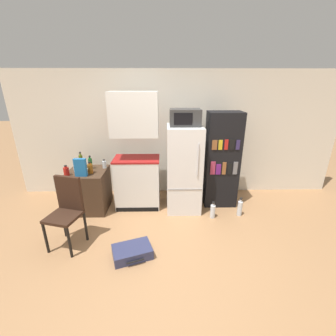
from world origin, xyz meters
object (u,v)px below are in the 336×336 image
Objects in this scene: bottle_amber_beer at (90,168)px; bowl at (84,170)px; kitchen_hutch at (136,157)px; microwave at (185,117)px; bottle_olive_oil at (81,160)px; water_bottle_middle at (213,211)px; bottle_milk_white at (75,166)px; suitcase_large_flat at (132,252)px; water_bottle_front at (240,208)px; cereal_box at (80,168)px; bookshelf at (222,160)px; bottle_green_tall at (90,163)px; bottle_ketchup_red at (66,171)px; side_table at (89,190)px; chair at (67,206)px; refrigerator at (184,169)px; bottle_clear_short at (104,164)px.

bowl is (-0.15, 0.11, -0.07)m from bottle_amber_beer.
kitchen_hutch is 4.12× the size of microwave.
bottle_olive_oil is at bearing 172.31° from microwave.
water_bottle_middle is (2.36, -0.63, -0.72)m from bottle_olive_oil.
bottle_milk_white is 0.35× the size of suitcase_large_flat.
bottle_olive_oil is at bearing 168.67° from water_bottle_front.
water_bottle_middle is (2.20, -0.15, -0.75)m from cereal_box.
microwave is at bearing 141.70° from water_bottle_middle.
bottle_milk_white is (-2.59, -0.13, -0.05)m from bookshelf.
bottle_olive_oil is 0.80× the size of water_bottle_front.
bottle_green_tall is 0.17m from bowl.
bottle_olive_oil is (-2.58, 0.12, -0.02)m from bookshelf.
bookshelf is at bearing 7.25° from bottle_ketchup_red.
side_table is 0.48m from bottle_green_tall.
bowl is 0.99m from chair.
kitchen_hutch reaches higher than bottle_green_tall.
kitchen_hutch is 1.07m from bottle_milk_white.
suitcase_large_flat is at bearing -53.99° from side_table.
bookshelf is 2.69m from bottle_ketchup_red.
cereal_box is (-0.01, -0.22, 0.51)m from side_table.
side_table is at bearing 170.40° from water_bottle_middle.
kitchen_hutch is 3.53× the size of suitcase_large_flat.
cereal_box reaches higher than bottle_olive_oil.
suitcase_large_flat is (-0.78, -1.29, -0.69)m from refrigerator.
bottle_clear_short is at bearing 32.71° from bottle_ketchup_red.
chair reaches higher than suitcase_large_flat.
bottle_clear_short is 1.24× the size of bowl.
cereal_box reaches higher than bottle_green_tall.
bottle_milk_white is at bearing 177.48° from bowl.
bottle_olive_oil is 2.98m from water_bottle_front.
bottle_olive_oil reaches higher than side_table.
side_table is at bearing -179.62° from refrigerator.
bottle_olive_oil reaches higher than water_bottle_front.
bottle_milk_white is 1.03m from chair.
suitcase_large_flat is 1.55m from water_bottle_middle.
cereal_box is at bearing -172.24° from microwave.
refrigerator is (1.71, 0.01, 0.39)m from side_table.
bottle_amber_beer reaches higher than water_bottle_middle.
bottle_clear_short is 0.54× the size of cereal_box.
refrigerator is 5.60× the size of bottle_olive_oil.
kitchen_hutch reaches higher than bottle_ketchup_red.
cereal_box reaches higher than side_table.
water_bottle_middle is at bearing -112.89° from bookshelf.
cereal_box is at bearing -92.19° from side_table.
refrigerator is 5.08× the size of water_bottle_middle.
bottle_amber_beer is (-0.77, -0.19, -0.14)m from kitchen_hutch.
refrigerator is 6.18× the size of bottle_green_tall.
kitchen_hutch is at bearing 6.04° from side_table.
microwave is 1.86m from bottle_green_tall.
bookshelf is at bearing 24.87° from suitcase_large_flat.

